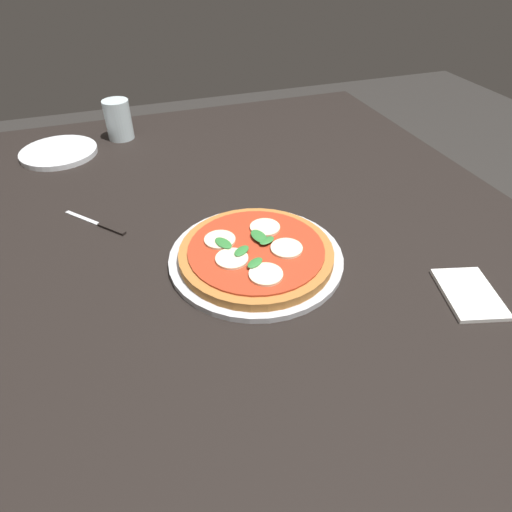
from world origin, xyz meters
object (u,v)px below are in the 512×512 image
object	(u,v)px
knife	(102,225)
serving_tray	(256,258)
dining_table	(267,263)
plate_white	(59,152)
pizza	(256,253)
glass_cup	(118,120)
napkin	(469,294)

from	to	relation	value
knife	serving_tray	bearing A→B (deg)	51.69
dining_table	plate_white	world-z (taller)	plate_white
pizza	serving_tray	bearing A→B (deg)	160.34
plate_white	glass_cup	world-z (taller)	glass_cup
serving_tray	knife	xyz separation A→B (m)	(-0.22, -0.27, -0.00)
pizza	glass_cup	distance (m)	0.70
napkin	glass_cup	distance (m)	1.02
serving_tray	plate_white	xyz separation A→B (m)	(-0.61, -0.36, 0.00)
serving_tray	plate_white	world-z (taller)	plate_white
glass_cup	knife	bearing A→B (deg)	-10.56
serving_tray	napkin	distance (m)	0.39
dining_table	serving_tray	bearing A→B (deg)	-33.89
dining_table	knife	world-z (taller)	knife
knife	plate_white	bearing A→B (deg)	-167.38
glass_cup	dining_table	bearing A→B (deg)	21.77
dining_table	pizza	world-z (taller)	pizza
glass_cup	plate_white	bearing A→B (deg)	-71.50
napkin	glass_cup	world-z (taller)	glass_cup
plate_white	napkin	xyz separation A→B (m)	(0.83, 0.68, -0.00)
dining_table	glass_cup	world-z (taller)	glass_cup
pizza	knife	xyz separation A→B (m)	(-0.22, -0.27, -0.02)
plate_white	glass_cup	distance (m)	0.19
napkin	serving_tray	bearing A→B (deg)	-123.74
napkin	glass_cup	size ratio (longest dim) A/B	1.18
knife	pizza	bearing A→B (deg)	50.66
pizza	napkin	distance (m)	0.38
dining_table	serving_tray	world-z (taller)	serving_tray
dining_table	knife	size ratio (longest dim) A/B	11.07
serving_tray	pizza	world-z (taller)	pizza
serving_tray	napkin	size ratio (longest dim) A/B	2.56
plate_white	napkin	world-z (taller)	plate_white
serving_tray	knife	bearing A→B (deg)	-128.31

